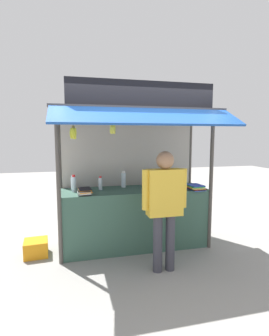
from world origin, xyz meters
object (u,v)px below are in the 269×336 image
(water_bottle_back_right, at_px, (100,183))
(banana_bunch_leftmost, at_px, (73,133))
(magazine_stack_right, at_px, (196,187))
(magazine_stack_front_right, at_px, (165,187))
(plastic_crate, at_px, (36,248))
(water_bottle_far_left, at_px, (73,183))
(water_bottle_mid_right, at_px, (149,180))
(water_bottle_front_left, at_px, (74,184))
(water_bottle_far_right, at_px, (156,180))
(vendor_person, at_px, (165,200))
(magazine_stack_back_left, at_px, (179,185))
(banana_bunch_inner_left, at_px, (113,129))
(water_bottle_rear_center, at_px, (124,180))
(magazine_stack_left, at_px, (85,191))

(water_bottle_back_right, height_order, banana_bunch_leftmost, banana_bunch_leftmost)
(magazine_stack_right, distance_m, magazine_stack_front_right, 0.50)
(plastic_crate, bearing_deg, water_bottle_far_left, 18.58)
(water_bottle_mid_right, bearing_deg, banana_bunch_leftmost, -152.06)
(water_bottle_front_left, distance_m, water_bottle_far_right, 1.34)
(water_bottle_front_left, height_order, vendor_person, vendor_person)
(water_bottle_front_left, height_order, water_bottle_back_right, water_bottle_front_left)
(magazine_stack_back_left, distance_m, banana_bunch_inner_left, 1.58)
(water_bottle_far_left, relative_size, magazine_stack_front_right, 0.95)
(water_bottle_far_left, height_order, magazine_stack_front_right, water_bottle_far_left)
(water_bottle_far_left, distance_m, banana_bunch_leftmost, 1.02)
(water_bottle_rear_center, relative_size, magazine_stack_back_left, 1.04)
(magazine_stack_right, bearing_deg, water_bottle_mid_right, 141.81)
(water_bottle_back_right, xyz_separation_m, magazine_stack_back_left, (1.33, -0.09, -0.06))
(vendor_person, bearing_deg, magazine_stack_front_right, 69.29)
(water_bottle_back_right, bearing_deg, plastic_crate, -175.16)
(magazine_stack_back_left, bearing_deg, water_bottle_far_right, 171.70)
(water_bottle_far_right, relative_size, water_bottle_rear_center, 0.98)
(banana_bunch_inner_left, bearing_deg, water_bottle_far_left, 130.71)
(water_bottle_front_left, relative_size, water_bottle_back_right, 1.18)
(plastic_crate, bearing_deg, water_bottle_front_left, 4.33)
(water_bottle_back_right, distance_m, banana_bunch_inner_left, 1.02)
(banana_bunch_inner_left, bearing_deg, magazine_stack_back_left, 20.60)
(water_bottle_rear_center, height_order, plastic_crate, water_bottle_rear_center)
(magazine_stack_back_left, bearing_deg, magazine_stack_right, -57.45)
(banana_bunch_leftmost, bearing_deg, water_bottle_rear_center, 39.14)
(banana_bunch_leftmost, relative_size, plastic_crate, 0.94)
(water_bottle_mid_right, height_order, water_bottle_rear_center, water_bottle_rear_center)
(water_bottle_far_right, relative_size, water_bottle_mid_right, 1.15)
(water_bottle_far_left, xyz_separation_m, banana_bunch_leftmost, (0.02, -0.65, 0.79))
(water_bottle_far_right, height_order, magazine_stack_left, water_bottle_far_right)
(magazine_stack_front_right, xyz_separation_m, banana_bunch_leftmost, (-1.45, -0.37, 0.88))
(water_bottle_far_right, xyz_separation_m, magazine_stack_left, (-1.19, -0.22, -0.08))
(water_bottle_far_left, xyz_separation_m, magazine_stack_front_right, (1.47, -0.28, -0.09))
(water_bottle_mid_right, height_order, magazine_stack_back_left, water_bottle_mid_right)
(magazine_stack_left, distance_m, magazine_stack_back_left, 1.60)
(vendor_person, bearing_deg, banana_bunch_inner_left, 144.19)
(water_bottle_mid_right, distance_m, magazine_stack_front_right, 0.36)
(water_bottle_far_left, distance_m, banana_bunch_inner_left, 1.20)
(water_bottle_mid_right, height_order, plastic_crate, water_bottle_mid_right)
(plastic_crate, bearing_deg, water_bottle_back_right, 4.84)
(water_bottle_mid_right, distance_m, magazine_stack_left, 1.20)
(water_bottle_front_left, height_order, magazine_stack_front_right, water_bottle_front_left)
(magazine_stack_front_right, xyz_separation_m, vendor_person, (-0.31, -0.81, -0.00))
(water_bottle_front_left, distance_m, water_bottle_mid_right, 1.30)
(magazine_stack_front_right, relative_size, banana_bunch_inner_left, 1.00)
(water_bottle_rear_center, bearing_deg, banana_bunch_leftmost, -140.86)
(water_bottle_front_left, distance_m, magazine_stack_right, 1.95)
(water_bottle_far_right, relative_size, banana_bunch_inner_left, 1.06)
(water_bottle_mid_right, distance_m, banana_bunch_leftmost, 1.65)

